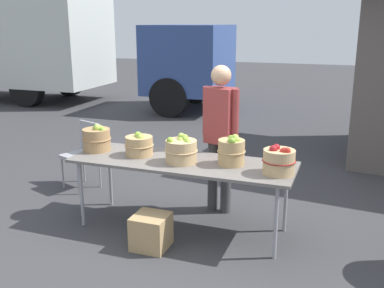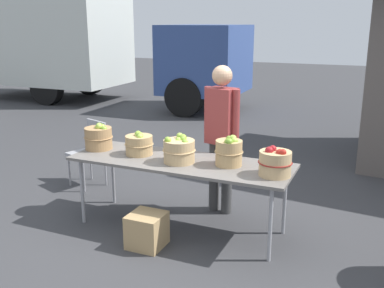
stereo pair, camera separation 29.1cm
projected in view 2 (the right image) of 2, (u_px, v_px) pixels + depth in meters
name	position (u px, v px, depth m)	size (l,w,h in m)	color
ground_plane	(181.00, 227.00, 4.78)	(40.00, 40.00, 0.00)	#38383A
market_table	(180.00, 164.00, 4.59)	(2.30, 0.76, 0.75)	slate
apple_basket_green_0	(99.00, 137.00, 4.96)	(0.32, 0.32, 0.30)	#A87F51
apple_basket_green_1	(139.00, 144.00, 4.76)	(0.31, 0.31, 0.25)	tan
apple_basket_green_2	(179.00, 150.00, 4.49)	(0.33, 0.33, 0.29)	tan
apple_basket_green_3	(229.00, 151.00, 4.39)	(0.28, 0.28, 0.31)	tan
apple_basket_red_0	(275.00, 163.00, 4.10)	(0.32, 0.32, 0.28)	tan
vendor_adult	(221.00, 128.00, 4.94)	(0.43, 0.28, 1.68)	#3F3F3F
box_truck	(82.00, 46.00, 12.10)	(7.74, 2.31, 2.75)	silver
folding_chair	(91.00, 148.00, 5.92)	(0.51, 0.51, 0.86)	#99999E
produce_crate	(147.00, 230.00, 4.34)	(0.33, 0.33, 0.33)	tan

